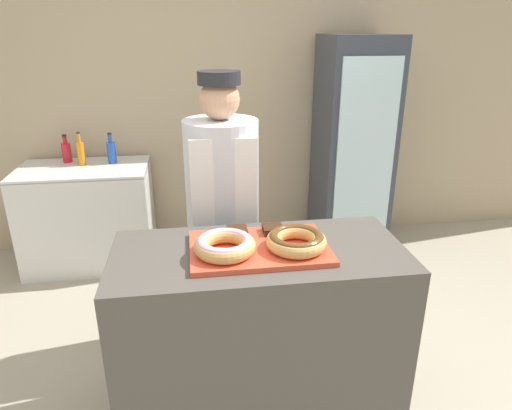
# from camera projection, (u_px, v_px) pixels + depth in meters

# --- Properties ---
(ground_plane) EXTENTS (14.00, 14.00, 0.00)m
(ground_plane) POSITION_uv_depth(u_px,v_px,m) (259.00, 407.00, 2.38)
(ground_plane) COLOR #A89E89
(wall_back) EXTENTS (8.00, 0.06, 2.70)m
(wall_back) POSITION_uv_depth(u_px,v_px,m) (221.00, 90.00, 3.85)
(wall_back) COLOR tan
(wall_back) RESTS_ON ground_plane
(display_counter) EXTENTS (1.33, 0.61, 0.91)m
(display_counter) POSITION_uv_depth(u_px,v_px,m) (259.00, 334.00, 2.21)
(display_counter) COLOR #4C4742
(display_counter) RESTS_ON ground_plane
(serving_tray) EXTENTS (0.62, 0.41, 0.02)m
(serving_tray) POSITION_uv_depth(u_px,v_px,m) (259.00, 248.00, 2.04)
(serving_tray) COLOR #D84C33
(serving_tray) RESTS_ON display_counter
(donut_light_glaze) EXTENTS (0.27, 0.27, 0.07)m
(donut_light_glaze) POSITION_uv_depth(u_px,v_px,m) (225.00, 245.00, 1.95)
(donut_light_glaze) COLOR tan
(donut_light_glaze) RESTS_ON serving_tray
(donut_chocolate_glaze) EXTENTS (0.27, 0.27, 0.07)m
(donut_chocolate_glaze) POSITION_uv_depth(u_px,v_px,m) (296.00, 240.00, 2.00)
(donut_chocolate_glaze) COLOR tan
(donut_chocolate_glaze) RESTS_ON serving_tray
(brownie_back_left) EXTENTS (0.09, 0.09, 0.03)m
(brownie_back_left) POSITION_uv_depth(u_px,v_px,m) (237.00, 231.00, 2.14)
(brownie_back_left) COLOR #382111
(brownie_back_left) RESTS_ON serving_tray
(brownie_back_right) EXTENTS (0.09, 0.09, 0.03)m
(brownie_back_right) POSITION_uv_depth(u_px,v_px,m) (273.00, 229.00, 2.16)
(brownie_back_right) COLOR #382111
(brownie_back_right) RESTS_ON serving_tray
(baker_person) EXTENTS (0.41, 0.41, 1.64)m
(baker_person) POSITION_uv_depth(u_px,v_px,m) (223.00, 213.00, 2.61)
(baker_person) COLOR #4C4C51
(baker_person) RESTS_ON ground_plane
(beverage_fridge) EXTENTS (0.56, 0.59, 1.80)m
(beverage_fridge) POSITION_uv_depth(u_px,v_px,m) (353.00, 148.00, 3.81)
(beverage_fridge) COLOR #333842
(beverage_fridge) RESTS_ON ground_plane
(chest_freezer) EXTENTS (1.00, 0.61, 0.82)m
(chest_freezer) POSITION_uv_depth(u_px,v_px,m) (89.00, 216.00, 3.70)
(chest_freezer) COLOR silver
(chest_freezer) RESTS_ON ground_plane
(bottle_orange) EXTENTS (0.06, 0.06, 0.26)m
(bottle_orange) POSITION_uv_depth(u_px,v_px,m) (81.00, 152.00, 3.58)
(bottle_orange) COLOR orange
(bottle_orange) RESTS_ON chest_freezer
(bottle_red) EXTENTS (0.07, 0.07, 0.22)m
(bottle_red) POSITION_uv_depth(u_px,v_px,m) (67.00, 152.00, 3.66)
(bottle_red) COLOR red
(bottle_red) RESTS_ON chest_freezer
(bottle_blue) EXTENTS (0.07, 0.07, 0.25)m
(bottle_blue) POSITION_uv_depth(u_px,v_px,m) (112.00, 152.00, 3.63)
(bottle_blue) COLOR #1E4CB2
(bottle_blue) RESTS_ON chest_freezer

